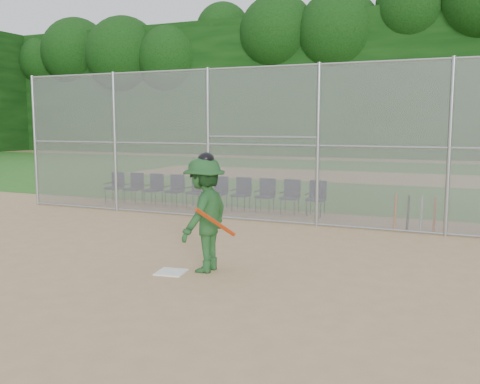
% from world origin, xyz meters
% --- Properties ---
extents(ground, '(100.00, 100.00, 0.00)m').
position_xyz_m(ground, '(0.00, 0.00, 0.00)').
color(ground, tan).
rests_on(ground, ground).
extents(grass_strip, '(100.00, 100.00, 0.00)m').
position_xyz_m(grass_strip, '(0.00, 18.00, 0.01)').
color(grass_strip, '#29691F').
rests_on(grass_strip, ground).
extents(dirt_patch_far, '(24.00, 24.00, 0.00)m').
position_xyz_m(dirt_patch_far, '(0.00, 18.00, 0.01)').
color(dirt_patch_far, tan).
rests_on(dirt_patch_far, ground).
extents(backstop_fence, '(16.09, 0.09, 4.00)m').
position_xyz_m(backstop_fence, '(0.00, 5.00, 2.07)').
color(backstop_fence, gray).
rests_on(backstop_fence, ground).
extents(treeline, '(81.00, 60.00, 11.00)m').
position_xyz_m(treeline, '(0.00, 20.00, 5.50)').
color(treeline, black).
rests_on(treeline, ground).
extents(home_plate, '(0.54, 0.54, 0.02)m').
position_xyz_m(home_plate, '(-0.17, -0.08, 0.01)').
color(home_plate, white).
rests_on(home_plate, ground).
extents(batter_at_plate, '(1.03, 1.36, 2.05)m').
position_xyz_m(batter_at_plate, '(0.30, 0.26, 0.99)').
color(batter_at_plate, '#1F4F23').
rests_on(batter_at_plate, ground).
extents(spare_bats, '(0.96, 0.37, 0.83)m').
position_xyz_m(spare_bats, '(3.28, 5.39, 0.41)').
color(spare_bats, '#D84C14').
rests_on(spare_bats, ground).
extents(chair_0, '(0.54, 0.52, 0.96)m').
position_xyz_m(chair_0, '(-6.21, 6.51, 0.48)').
color(chair_0, '#10153B').
rests_on(chair_0, ground).
extents(chair_1, '(0.54, 0.52, 0.96)m').
position_xyz_m(chair_1, '(-5.45, 6.51, 0.48)').
color(chair_1, '#10153B').
rests_on(chair_1, ground).
extents(chair_2, '(0.54, 0.52, 0.96)m').
position_xyz_m(chair_2, '(-4.70, 6.51, 0.48)').
color(chair_2, '#10153B').
rests_on(chair_2, ground).
extents(chair_3, '(0.54, 0.52, 0.96)m').
position_xyz_m(chair_3, '(-3.95, 6.51, 0.48)').
color(chair_3, '#10153B').
rests_on(chair_3, ground).
extents(chair_4, '(0.54, 0.52, 0.96)m').
position_xyz_m(chair_4, '(-3.20, 6.51, 0.48)').
color(chair_4, '#10153B').
rests_on(chair_4, ground).
extents(chair_5, '(0.54, 0.52, 0.96)m').
position_xyz_m(chair_5, '(-2.45, 6.51, 0.48)').
color(chair_5, '#10153B').
rests_on(chair_5, ground).
extents(chair_6, '(0.54, 0.52, 0.96)m').
position_xyz_m(chair_6, '(-1.70, 6.51, 0.48)').
color(chair_6, '#10153B').
rests_on(chair_6, ground).
extents(chair_7, '(0.54, 0.52, 0.96)m').
position_xyz_m(chair_7, '(-0.94, 6.51, 0.48)').
color(chair_7, '#10153B').
rests_on(chair_7, ground).
extents(chair_8, '(0.54, 0.52, 0.96)m').
position_xyz_m(chair_8, '(-0.19, 6.51, 0.48)').
color(chair_8, '#10153B').
rests_on(chair_8, ground).
extents(chair_9, '(0.54, 0.52, 0.96)m').
position_xyz_m(chair_9, '(0.56, 6.51, 0.48)').
color(chair_9, '#10153B').
rests_on(chair_9, ground).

